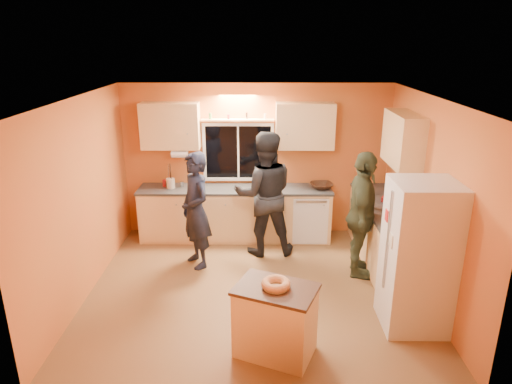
{
  "coord_description": "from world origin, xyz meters",
  "views": [
    {
      "loc": [
        0.05,
        -5.55,
        3.3
      ],
      "look_at": [
        0.01,
        0.4,
        1.27
      ],
      "focal_mm": 32.0,
      "sensor_mm": 36.0,
      "label": 1
    }
  ],
  "objects_px": {
    "island": "(275,320)",
    "person_left": "(196,211)",
    "person_center": "(264,194)",
    "person_right": "(362,215)",
    "refrigerator": "(418,257)"
  },
  "relations": [
    {
      "from": "refrigerator",
      "to": "person_left",
      "type": "relative_size",
      "value": 1.02
    },
    {
      "from": "person_center",
      "to": "person_right",
      "type": "bearing_deg",
      "value": 146.63
    },
    {
      "from": "refrigerator",
      "to": "person_right",
      "type": "height_order",
      "value": "person_right"
    },
    {
      "from": "refrigerator",
      "to": "person_right",
      "type": "bearing_deg",
      "value": 107.55
    },
    {
      "from": "island",
      "to": "person_center",
      "type": "bearing_deg",
      "value": 114.88
    },
    {
      "from": "person_left",
      "to": "person_right",
      "type": "xyz_separation_m",
      "value": [
        2.38,
        -0.28,
        0.04
      ]
    },
    {
      "from": "refrigerator",
      "to": "person_center",
      "type": "height_order",
      "value": "person_center"
    },
    {
      "from": "island",
      "to": "person_left",
      "type": "height_order",
      "value": "person_left"
    },
    {
      "from": "person_left",
      "to": "person_center",
      "type": "xyz_separation_m",
      "value": [
        1.01,
        0.44,
        0.11
      ]
    },
    {
      "from": "island",
      "to": "person_left",
      "type": "relative_size",
      "value": 0.57
    },
    {
      "from": "island",
      "to": "person_center",
      "type": "height_order",
      "value": "person_center"
    },
    {
      "from": "person_center",
      "to": "person_right",
      "type": "distance_m",
      "value": 1.54
    },
    {
      "from": "refrigerator",
      "to": "person_left",
      "type": "bearing_deg",
      "value": 151.37
    },
    {
      "from": "person_left",
      "to": "person_center",
      "type": "height_order",
      "value": "person_center"
    },
    {
      "from": "person_right",
      "to": "refrigerator",
      "type": "bearing_deg",
      "value": -151.61
    }
  ]
}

